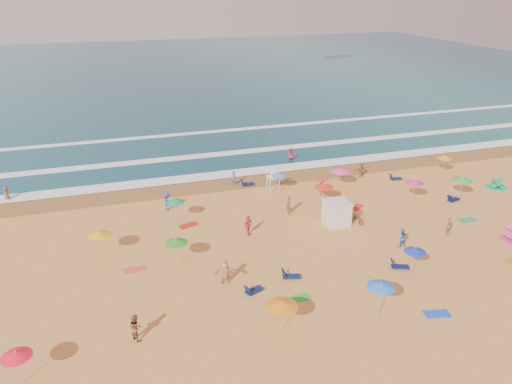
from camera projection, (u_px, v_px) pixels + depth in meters
name	position (u px, v px, depth m)	size (l,w,h in m)	color
ground	(259.00, 237.00, 42.24)	(220.00, 220.00, 0.00)	gold
ocean	(148.00, 73.00, 115.89)	(220.00, 140.00, 0.18)	#0C4756
wet_sand	(223.00, 184.00, 53.20)	(220.00, 220.00, 0.00)	olive
surf_foam	(206.00, 157.00, 60.89)	(200.00, 18.70, 0.05)	white
cabana	(337.00, 213.00, 44.18)	(2.00, 2.00, 2.00)	silver
cabana_roof	(337.00, 203.00, 43.76)	(2.20, 2.20, 0.12)	silver
bicycle	(357.00, 218.00, 44.66)	(0.58, 1.67, 0.88)	black
lifeguard_stand	(273.00, 181.00, 51.06)	(1.20, 1.20, 2.10)	white
beach_umbrellas	(291.00, 219.00, 40.69)	(61.11, 22.74, 0.82)	orange
loungers	(325.00, 238.00, 41.73)	(50.17, 21.29, 0.34)	#0F174B
towels	(283.00, 254.00, 39.58)	(41.53, 24.99, 0.03)	#AF151C
popup_tents	(505.00, 205.00, 46.78)	(9.14, 11.83, 1.20)	#E0318B
beachgoers	(228.00, 219.00, 43.61)	(41.61, 28.42, 2.11)	#B92E2E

